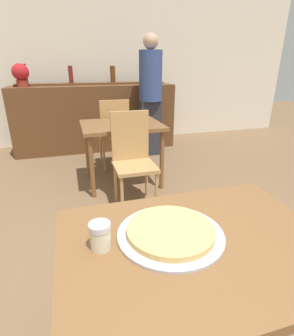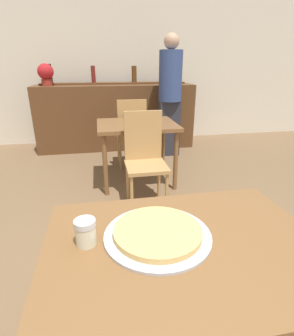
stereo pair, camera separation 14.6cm
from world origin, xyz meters
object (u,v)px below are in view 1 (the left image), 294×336
(chair_far_side_back, at_px, (114,130))
(pizza_tray, at_px, (170,232))
(cheese_shaker, at_px, (100,236))
(person_standing, at_px, (150,93))
(chair_far_side_front, at_px, (133,154))
(potted_plant, at_px, (21,74))

(chair_far_side_back, xyz_separation_m, pizza_tray, (-0.23, -2.66, 0.21))
(cheese_shaker, bearing_deg, chair_far_side_back, 79.28)
(cheese_shaker, height_order, person_standing, person_standing)
(chair_far_side_back, distance_m, cheese_shaker, 2.72)
(pizza_tray, height_order, cheese_shaker, cheese_shaker)
(chair_far_side_front, xyz_separation_m, person_standing, (0.64, 1.48, 0.44))
(chair_far_side_front, xyz_separation_m, chair_far_side_back, (-0.00, 1.06, 0.00))
(person_standing, bearing_deg, pizza_tray, -105.78)
(cheese_shaker, bearing_deg, chair_far_side_front, 72.54)
(pizza_tray, xyz_separation_m, cheese_shaker, (-0.28, 0.00, 0.04))
(chair_far_side_front, height_order, pizza_tray, chair_far_side_front)
(chair_far_side_back, height_order, potted_plant, potted_plant)
(chair_far_side_back, relative_size, cheese_shaker, 9.04)
(chair_far_side_front, distance_m, chair_far_side_back, 1.06)
(chair_far_side_back, height_order, person_standing, person_standing)
(pizza_tray, relative_size, cheese_shaker, 4.08)
(pizza_tray, bearing_deg, person_standing, 74.22)
(person_standing, distance_m, potted_plant, 1.92)
(pizza_tray, distance_m, potted_plant, 3.77)
(person_standing, bearing_deg, cheese_shaker, -110.43)
(person_standing, bearing_deg, chair_far_side_back, -146.72)
(chair_far_side_back, xyz_separation_m, cheese_shaker, (-0.50, -2.66, 0.25))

